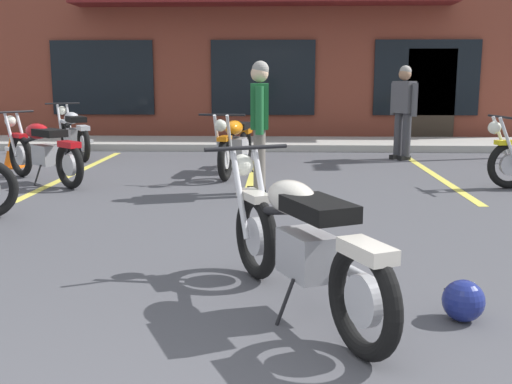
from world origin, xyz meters
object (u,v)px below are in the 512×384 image
at_px(motorcycle_black_cruiser, 236,144).
at_px(helmet_on_pavement, 463,301).
at_px(motorcycle_orange_scrambler, 74,132).
at_px(person_in_black_shirt, 259,120).
at_px(motorcycle_foreground_classic, 299,241).
at_px(person_in_shorts_foreground, 404,107).
at_px(traffic_cone, 11,152).
at_px(motorcycle_silver_naked, 42,150).

relative_size(motorcycle_black_cruiser, helmet_on_pavement, 8.09).
bearing_deg(motorcycle_orange_scrambler, person_in_black_shirt, -44.59).
height_order(motorcycle_foreground_classic, helmet_on_pavement, motorcycle_foreground_classic).
relative_size(motorcycle_black_cruiser, person_in_black_shirt, 1.26).
xyz_separation_m(person_in_black_shirt, person_in_shorts_foreground, (2.46, 3.43, 0.00)).
height_order(person_in_shorts_foreground, helmet_on_pavement, person_in_shorts_foreground).
xyz_separation_m(motorcycle_foreground_classic, person_in_shorts_foreground, (2.06, 7.34, 0.49)).
bearing_deg(traffic_cone, person_in_black_shirt, -27.20).
height_order(motorcycle_black_cruiser, person_in_black_shirt, person_in_black_shirt).
relative_size(motorcycle_black_cruiser, motorcycle_silver_naked, 1.23).
bearing_deg(helmet_on_pavement, motorcycle_orange_scrambler, 123.26).
xyz_separation_m(motorcycle_foreground_classic, traffic_cone, (-4.55, 6.05, -0.20)).
bearing_deg(person_in_black_shirt, motorcycle_silver_naked, 165.82).
xyz_separation_m(motorcycle_orange_scrambler, person_in_shorts_foreground, (6.03, -0.09, 0.49)).
xyz_separation_m(motorcycle_black_cruiser, motorcycle_silver_naked, (-2.67, -0.89, 0.00)).
bearing_deg(motorcycle_orange_scrambler, traffic_cone, -113.06).
relative_size(motorcycle_silver_naked, person_in_shorts_foreground, 1.02).
distance_m(helmet_on_pavement, traffic_cone, 8.32).
bearing_deg(motorcycle_foreground_classic, motorcycle_black_cruiser, 98.33).
relative_size(motorcycle_orange_scrambler, person_in_black_shirt, 1.12).
xyz_separation_m(motorcycle_silver_naked, person_in_black_shirt, (3.10, -0.78, 0.49)).
distance_m(motorcycle_silver_naked, helmet_on_pavement, 6.61).
bearing_deg(motorcycle_black_cruiser, traffic_cone, 172.95).
xyz_separation_m(motorcycle_foreground_classic, helmet_on_pavement, (1.01, -0.14, -0.33)).
bearing_deg(motorcycle_foreground_classic, helmet_on_pavement, -7.99).
bearing_deg(helmet_on_pavement, traffic_cone, 131.90).
bearing_deg(person_in_shorts_foreground, helmet_on_pavement, -98.04).
distance_m(motorcycle_orange_scrambler, helmet_on_pavement, 9.07).
height_order(person_in_shorts_foreground, traffic_cone, person_in_shorts_foreground).
relative_size(helmet_on_pavement, traffic_cone, 0.49).
bearing_deg(traffic_cone, person_in_shorts_foreground, 11.03).
height_order(motorcycle_black_cruiser, traffic_cone, motorcycle_black_cruiser).
distance_m(motorcycle_foreground_classic, helmet_on_pavement, 1.07).
height_order(motorcycle_foreground_classic, motorcycle_orange_scrambler, same).
bearing_deg(person_in_shorts_foreground, motorcycle_black_cruiser, -148.72).
relative_size(person_in_shorts_foreground, helmet_on_pavement, 6.44).
height_order(helmet_on_pavement, traffic_cone, traffic_cone).
distance_m(motorcycle_black_cruiser, motorcycle_silver_naked, 2.82).
bearing_deg(person_in_shorts_foreground, person_in_black_shirt, -125.63).
bearing_deg(person_in_shorts_foreground, motorcycle_foreground_classic, -105.70).
bearing_deg(person_in_shorts_foreground, motorcycle_silver_naked, -154.53).
height_order(motorcycle_silver_naked, person_in_shorts_foreground, person_in_shorts_foreground).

